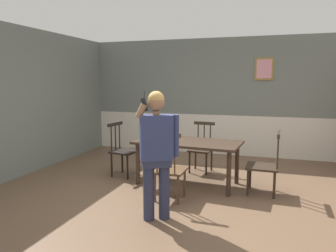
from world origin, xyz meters
name	(u,v)px	position (x,y,z in m)	size (l,w,h in m)	color
ground_plane	(177,195)	(0.00, 0.00, 0.00)	(6.77, 6.77, 0.00)	brown
room_back_partition	(214,99)	(0.00, 3.08, 1.32)	(6.13, 0.17, 2.74)	slate
room_left_partition	(11,102)	(-3.07, -0.01, 1.37)	(0.13, 6.15, 2.74)	slate
dining_table	(188,146)	(0.01, 0.60, 0.65)	(1.82, 1.00, 0.74)	#38281E
chair_near_window	(169,169)	(-0.05, -0.22, 0.48)	(0.44, 0.44, 1.03)	#513823
chair_by_doorway	(265,165)	(1.28, 0.50, 0.46)	(0.49, 0.49, 0.98)	#2D2319
chair_at_table_head	(123,150)	(-1.25, 0.70, 0.48)	(0.49, 0.49, 0.99)	black
chair_opposite_corner	(202,148)	(0.08, 1.42, 0.46)	(0.46, 0.46, 0.96)	#2D2319
person_figure	(157,148)	(0.01, -0.90, 0.92)	(0.49, 0.38, 1.63)	#282E49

